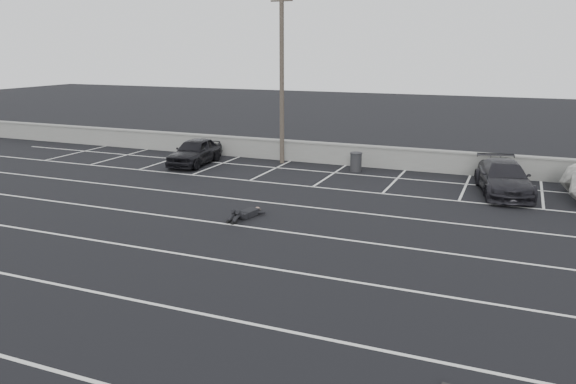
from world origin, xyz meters
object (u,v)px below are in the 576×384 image
at_px(car_left, 195,152).
at_px(person, 250,210).
at_px(trash_bin, 356,162).
at_px(car_right, 504,178).
at_px(utility_pole, 282,78).

xyz_separation_m(car_left, person, (6.54, -7.02, -0.45)).
distance_m(car_left, person, 9.60).
bearing_deg(trash_bin, car_left, -169.14).
xyz_separation_m(car_right, person, (-8.09, -6.70, -0.44)).
xyz_separation_m(car_left, utility_pole, (3.91, 2.04, 3.63)).
relative_size(trash_bin, person, 0.40).
bearing_deg(person, trash_bin, 90.71).
distance_m(utility_pole, person, 10.27).
distance_m(utility_pole, trash_bin, 5.60).
bearing_deg(trash_bin, utility_pole, 172.82).
bearing_deg(car_right, trash_bin, 152.16).
bearing_deg(person, car_right, 49.82).
bearing_deg(utility_pole, person, -73.81).
height_order(utility_pole, trash_bin, utility_pole).
distance_m(car_right, person, 10.51).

